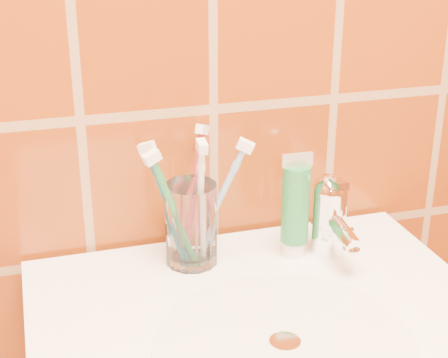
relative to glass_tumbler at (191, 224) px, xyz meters
name	(u,v)px	position (x,y,z in m)	size (l,w,h in m)	color
glass_tumbler	(191,224)	(0.00, 0.00, 0.00)	(0.07, 0.07, 0.12)	white
toothpaste_tube	(295,209)	(0.14, -0.02, 0.01)	(0.04, 0.04, 0.15)	white
faucet	(330,213)	(0.19, -0.03, 0.01)	(0.05, 0.11, 0.12)	white
toothbrush_0	(194,193)	(0.01, 0.03, 0.03)	(0.06, 0.07, 0.19)	#A62334
toothbrush_1	(218,202)	(0.04, -0.01, 0.03)	(0.09, 0.05, 0.18)	#76A1D1
toothbrush_2	(169,206)	(-0.03, 0.01, 0.03)	(0.07, 0.06, 0.18)	#0D5B73
toothbrush_3	(175,212)	(-0.03, -0.02, 0.03)	(0.08, 0.04, 0.18)	#217C3E
toothbrush_4	(200,204)	(0.01, -0.01, 0.03)	(0.03, 0.05, 0.19)	white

